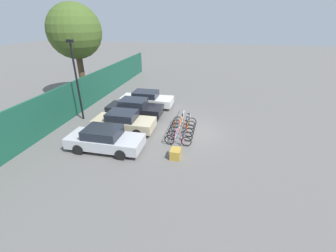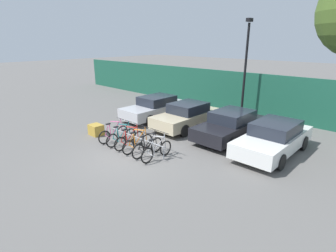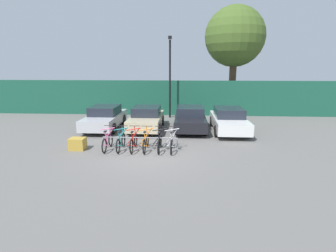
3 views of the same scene
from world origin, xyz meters
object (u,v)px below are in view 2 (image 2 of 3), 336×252
(bicycle_pink, at_px, (114,134))
(bicycle_silver, at_px, (157,151))
(bicycle_teal, at_px, (121,137))
(lamp_post, at_px, (246,65))
(bicycle_orange, at_px, (138,143))
(car_black, at_px, (231,125))
(car_beige, at_px, (187,116))
(bike_rack, at_px, (136,138))
(cargo_crate, at_px, (96,130))
(car_silver, at_px, (156,107))
(bicycle_red, at_px, (130,140))
(car_white, at_px, (274,138))
(bicycle_black, at_px, (148,147))

(bicycle_pink, bearing_deg, bicycle_silver, -0.86)
(bicycle_pink, distance_m, bicycle_teal, 0.62)
(bicycle_silver, bearing_deg, lamp_post, 92.40)
(bicycle_orange, bearing_deg, bicycle_teal, -179.01)
(car_black, distance_m, lamp_post, 4.80)
(bicycle_pink, relative_size, bicycle_orange, 1.00)
(bicycle_silver, distance_m, car_beige, 4.41)
(bike_rack, bearing_deg, bicycle_orange, -26.24)
(car_beige, distance_m, cargo_crate, 4.94)
(bike_rack, xyz_separation_m, car_silver, (-2.85, 4.02, 0.21))
(bicycle_pink, relative_size, cargo_crate, 2.44)
(lamp_post, bearing_deg, bike_rack, -97.07)
(bicycle_silver, bearing_deg, bicycle_teal, 178.65)
(bike_rack, xyz_separation_m, bicycle_silver, (1.49, -0.15, -0.11))
(bike_rack, distance_m, bicycle_red, 0.33)
(car_silver, xyz_separation_m, car_white, (7.54, -0.29, 0.00))
(car_silver, bearing_deg, bicycle_silver, -43.85)
(bicycle_orange, relative_size, lamp_post, 0.29)
(lamp_post, relative_size, cargo_crate, 8.39)
(car_silver, bearing_deg, lamp_post, 44.83)
(car_beige, bearing_deg, bicycle_teal, -98.85)
(bicycle_pink, height_order, car_beige, car_beige)
(bicycle_red, bearing_deg, car_beige, 92.84)
(bicycle_red, bearing_deg, bike_rack, 32.08)
(bicycle_red, distance_m, car_silver, 4.92)
(car_white, bearing_deg, car_black, 171.93)
(car_silver, distance_m, car_black, 5.26)
(bicycle_pink, height_order, bicycle_teal, same)
(bicycle_pink, relative_size, bicycle_red, 1.00)
(car_silver, height_order, cargo_crate, car_silver)
(bicycle_red, relative_size, bicycle_silver, 1.00)
(bicycle_silver, xyz_separation_m, car_beige, (-1.73, 4.05, 0.31))
(bike_rack, xyz_separation_m, bicycle_black, (0.94, -0.15, -0.11))
(bicycle_teal, height_order, lamp_post, lamp_post)
(bicycle_black, bearing_deg, car_white, 44.46)
(cargo_crate, bearing_deg, bike_rack, 5.13)
(bicycle_silver, height_order, car_beige, car_beige)
(bicycle_red, distance_m, lamp_post, 8.58)
(car_beige, bearing_deg, bicycle_red, -90.44)
(bicycle_teal, xyz_separation_m, car_black, (3.28, 4.20, 0.31))
(bicycle_red, height_order, car_beige, car_beige)
(bicycle_silver, relative_size, car_black, 0.39)
(car_white, bearing_deg, bicycle_teal, -145.05)
(bicycle_teal, height_order, bicycle_orange, same)
(bicycle_teal, xyz_separation_m, bicycle_black, (1.81, 0.00, 0.00))
(bicycle_black, bearing_deg, bicycle_red, 178.45)
(bicycle_orange, relative_size, car_beige, 0.41)
(bicycle_black, bearing_deg, bicycle_pink, 178.45)
(bike_rack, bearing_deg, cargo_crate, -174.87)
(bicycle_orange, bearing_deg, lamp_post, 86.19)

